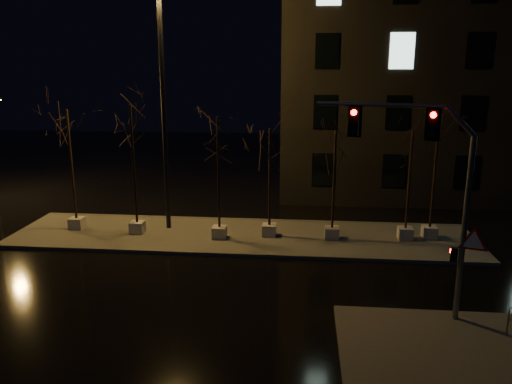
# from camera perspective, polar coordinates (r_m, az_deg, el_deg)

# --- Properties ---
(ground) EXTENTS (90.00, 90.00, 0.00)m
(ground) POSITION_cam_1_polar(r_m,az_deg,el_deg) (18.55, -3.96, -11.29)
(ground) COLOR black
(ground) RESTS_ON ground
(median) EXTENTS (22.00, 5.00, 0.15)m
(median) POSITION_cam_1_polar(r_m,az_deg,el_deg) (24.03, -1.61, -5.04)
(median) COLOR #4D4B45
(median) RESTS_ON ground
(sidewalk_corner) EXTENTS (7.00, 5.00, 0.15)m
(sidewalk_corner) POSITION_cam_1_polar(r_m,az_deg,el_deg) (15.90, 22.68, -16.75)
(sidewalk_corner) COLOR #4D4B45
(sidewalk_corner) RESTS_ON ground
(building) EXTENTS (25.00, 12.00, 15.00)m
(building) POSITION_cam_1_polar(r_m,az_deg,el_deg) (36.28, 24.00, 12.19)
(building) COLOR black
(building) RESTS_ON ground
(tree_0) EXTENTS (1.80, 1.80, 6.04)m
(tree_0) POSITION_cam_1_polar(r_m,az_deg,el_deg) (25.47, -20.58, 5.94)
(tree_0) COLOR #B4B0A8
(tree_0) RESTS_ON median
(tree_1) EXTENTS (1.80, 1.80, 6.31)m
(tree_1) POSITION_cam_1_polar(r_m,az_deg,el_deg) (23.87, -14.01, 6.42)
(tree_1) COLOR #B4B0A8
(tree_1) RESTS_ON median
(tree_2) EXTENTS (1.80, 1.80, 5.79)m
(tree_2) POSITION_cam_1_polar(r_m,az_deg,el_deg) (22.54, -4.38, 5.37)
(tree_2) COLOR #B4B0A8
(tree_2) RESTS_ON median
(tree_3) EXTENTS (1.80, 1.80, 5.24)m
(tree_3) POSITION_cam_1_polar(r_m,az_deg,el_deg) (22.88, 1.59, 4.48)
(tree_3) COLOR #B4B0A8
(tree_3) RESTS_ON median
(tree_4) EXTENTS (1.80, 1.80, 5.18)m
(tree_4) POSITION_cam_1_polar(r_m,az_deg,el_deg) (22.74, 9.01, 4.13)
(tree_4) COLOR #B4B0A8
(tree_4) RESTS_ON median
(tree_5) EXTENTS (1.80, 1.80, 5.18)m
(tree_5) POSITION_cam_1_polar(r_m,az_deg,el_deg) (23.46, 17.30, 3.97)
(tree_5) COLOR #B4B0A8
(tree_5) RESTS_ON median
(tree_6) EXTENTS (1.80, 1.80, 5.68)m
(tree_6) POSITION_cam_1_polar(r_m,az_deg,el_deg) (23.93, 19.97, 4.87)
(tree_6) COLOR #B4B0A8
(tree_6) RESTS_ON median
(traffic_signal_mast) EXTENTS (5.32, 1.60, 6.73)m
(traffic_signal_mast) POSITION_cam_1_polar(r_m,az_deg,el_deg) (16.15, 19.32, 1.25)
(traffic_signal_mast) COLOR slate
(traffic_signal_mast) RESTS_ON sidewalk_corner
(streetlight_main) EXTENTS (2.85, 0.74, 11.41)m
(streetlight_main) POSITION_cam_1_polar(r_m,az_deg,el_deg) (24.21, -10.59, 10.98)
(streetlight_main) COLOR black
(streetlight_main) RESTS_ON median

